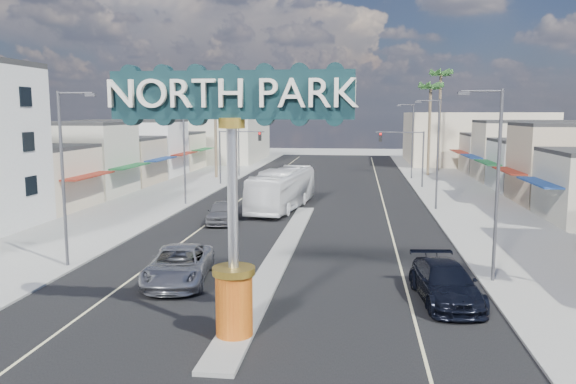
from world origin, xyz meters
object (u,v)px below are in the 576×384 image
(streetlight_l_near, at_px, (65,170))
(palm_left_far, at_px, (215,83))
(traffic_signal_right, at_px, (406,148))
(palm_right_far, at_px, (441,79))
(suv_left, at_px, (179,265))
(traffic_signal_left, at_px, (236,146))
(streetlight_l_far, at_px, (240,136))
(car_parked_left, at_px, (222,212))
(streetlight_r_far, at_px, (411,137))
(city_bus, at_px, (282,189))
(suv_right, at_px, (445,283))
(palm_right_mid, at_px, (431,91))
(streetlight_l_mid, at_px, (186,147))
(gateway_sign, at_px, (232,172))
(streetlight_r_mid, at_px, (436,149))
(streetlight_r_near, at_px, (494,176))

(streetlight_l_near, height_order, palm_left_far, palm_left_far)
(traffic_signal_right, xyz_separation_m, palm_right_far, (5.82, 18.01, 8.11))
(traffic_signal_right, distance_m, suv_left, 38.27)
(traffic_signal_left, relative_size, traffic_signal_right, 1.00)
(streetlight_l_far, relative_size, car_parked_left, 1.90)
(traffic_signal_right, relative_size, streetlight_l_far, 0.67)
(streetlight_r_far, relative_size, palm_left_far, 0.69)
(city_bus, bearing_deg, streetlight_l_far, 118.10)
(car_parked_left, xyz_separation_m, city_bus, (3.50, 6.64, 0.86))
(car_parked_left, bearing_deg, suv_right, -54.28)
(traffic_signal_left, distance_m, palm_left_far, 10.14)
(palm_right_mid, bearing_deg, suv_left, -109.68)
(palm_right_far, distance_m, suv_right, 56.63)
(streetlight_r_far, bearing_deg, car_parked_left, -118.38)
(streetlight_l_near, xyz_separation_m, streetlight_r_far, (20.87, 42.00, 0.00))
(traffic_signal_left, bearing_deg, suv_right, -65.11)
(city_bus, bearing_deg, suv_left, -87.83)
(streetlight_l_near, relative_size, streetlight_r_far, 1.00)
(streetlight_l_near, bearing_deg, suv_right, -9.23)
(traffic_signal_left, xyz_separation_m, streetlight_l_far, (-1.25, 8.01, 0.79))
(streetlight_l_near, bearing_deg, streetlight_l_far, 90.00)
(palm_right_mid, bearing_deg, traffic_signal_left, -151.58)
(traffic_signal_right, xyz_separation_m, streetlight_l_far, (-19.62, 8.01, 0.79))
(traffic_signal_right, xyz_separation_m, streetlight_l_mid, (-19.62, -13.99, 0.79))
(gateway_sign, bearing_deg, streetlight_r_mid, 69.58)
(streetlight_l_far, height_order, streetlight_r_mid, same)
(suv_right, bearing_deg, traffic_signal_left, 108.45)
(palm_right_mid, relative_size, suv_right, 2.15)
(streetlight_r_near, height_order, city_bus, streetlight_r_near)
(streetlight_l_far, height_order, car_parked_left, streetlight_l_far)
(streetlight_l_far, bearing_deg, car_parked_left, -80.50)
(palm_right_far, height_order, car_parked_left, palm_right_far)
(streetlight_l_mid, xyz_separation_m, palm_left_far, (-2.57, 20.00, 6.43))
(car_parked_left, bearing_deg, streetlight_r_far, 56.35)
(streetlight_l_far, distance_m, streetlight_r_near, 46.90)
(palm_right_mid, bearing_deg, city_bus, -119.20)
(streetlight_r_far, bearing_deg, traffic_signal_right, -98.86)
(streetlight_r_mid, distance_m, suv_right, 23.51)
(palm_left_far, bearing_deg, palm_right_far, 23.20)
(palm_left_far, bearing_deg, streetlight_r_far, 4.88)
(traffic_signal_right, height_order, streetlight_l_mid, streetlight_l_mid)
(streetlight_r_mid, distance_m, suv_left, 26.47)
(palm_right_far, bearing_deg, car_parked_left, -117.44)
(streetlight_r_near, relative_size, suv_left, 1.51)
(traffic_signal_left, xyz_separation_m, streetlight_r_far, (19.62, 8.01, 0.79))
(streetlight_l_mid, height_order, palm_right_far, palm_right_far)
(traffic_signal_right, bearing_deg, suv_right, -91.88)
(gateway_sign, bearing_deg, traffic_signal_left, 102.33)
(streetlight_l_near, relative_size, streetlight_r_mid, 1.00)
(streetlight_r_near, xyz_separation_m, palm_left_far, (-23.43, 40.00, 6.43))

